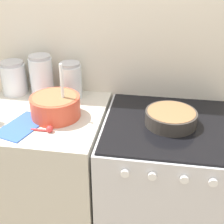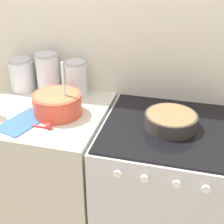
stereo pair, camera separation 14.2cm
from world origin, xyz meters
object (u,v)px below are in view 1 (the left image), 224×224
stove (163,189)px  mixing_bowl (55,105)px  storage_jar_middle (42,78)px  storage_jar_right (71,83)px  storage_jar_left (14,80)px  baking_pan (171,117)px

stove → mixing_bowl: 0.82m
mixing_bowl → stove: bearing=1.4°
storage_jar_middle → storage_jar_right: storage_jar_middle is taller
stove → storage_jar_right: size_ratio=4.08×
storage_jar_left → mixing_bowl: bearing=-36.0°
stove → storage_jar_middle: size_ratio=3.52×
stove → baking_pan: baking_pan is taller
storage_jar_left → stove: bearing=-13.9°
stove → storage_jar_middle: (-0.80, 0.25, 0.57)m
stove → storage_jar_right: 0.86m
mixing_bowl → baking_pan: size_ratio=1.14×
storage_jar_middle → storage_jar_right: size_ratio=1.16×
mixing_bowl → storage_jar_middle: size_ratio=1.19×
storage_jar_middle → mixing_bowl: bearing=-56.8°
mixing_bowl → storage_jar_right: (0.02, 0.26, 0.03)m
mixing_bowl → storage_jar_middle: (-0.17, 0.26, 0.04)m
stove → storage_jar_middle: storage_jar_middle is taller
baking_pan → storage_jar_left: size_ratio=1.29×
baking_pan → storage_jar_left: bearing=166.0°
storage_jar_middle → baking_pan: bearing=-17.1°
stove → storage_jar_middle: 1.02m
mixing_bowl → storage_jar_left: size_ratio=1.47×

